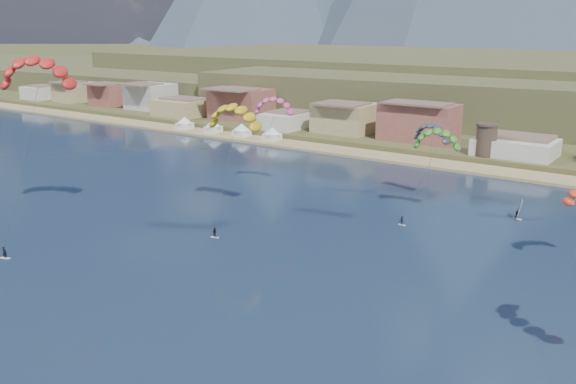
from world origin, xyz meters
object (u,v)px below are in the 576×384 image
(watchtower, at_px, (486,140))
(kitesurfer_red, at_px, (36,67))
(windsurfer, at_px, (518,213))
(kitesurfer_green, at_px, (437,136))
(kitesurfer_yellow, at_px, (234,113))

(watchtower, relative_size, kitesurfer_red, 0.26)
(windsurfer, bearing_deg, kitesurfer_red, -143.81)
(windsurfer, bearing_deg, kitesurfer_green, -151.90)
(kitesurfer_red, relative_size, kitesurfer_yellow, 1.38)
(kitesurfer_yellow, xyz_separation_m, kitesurfer_green, (32.26, 19.41, -3.95))
(watchtower, xyz_separation_m, windsurfer, (20.25, -43.14, -5.19))
(watchtower, height_order, windsurfer, watchtower)
(watchtower, height_order, kitesurfer_green, kitesurfer_green)
(kitesurfer_red, xyz_separation_m, kitesurfer_green, (56.09, 43.77, -12.72))
(kitesurfer_yellow, bearing_deg, windsurfer, 30.17)
(kitesurfer_red, bearing_deg, watchtower, 62.23)
(watchtower, distance_m, kitesurfer_yellow, 75.66)
(kitesurfer_red, relative_size, kitesurfer_green, 1.85)
(kitesurfer_red, distance_m, kitesurfer_yellow, 35.19)
(kitesurfer_yellow, distance_m, kitesurfer_green, 37.86)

